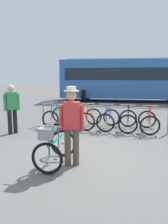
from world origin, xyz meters
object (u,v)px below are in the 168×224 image
pedestrian_with_backpack (11,106)px  bus_distant (130,78)px  racked_bike_red (148,121)px  racked_bike_teal (55,116)px  featured_bicycle (54,146)px  racked_bike_white (72,117)px  racked_bike_orange (90,118)px  racked_bike_blue (109,119)px  racked_bike_black (128,120)px  person_with_featured_bike (72,123)px

pedestrian_with_backpack → bus_distant: (2.58, 10.51, 0.80)m
racked_bike_red → pedestrian_with_backpack: size_ratio=0.71×
racked_bike_teal → pedestrian_with_backpack: pedestrian_with_backpack is taller
racked_bike_teal → racked_bike_red: 3.50m
featured_bicycle → racked_bike_white: bearing=105.7°
racked_bike_white → racked_bike_red: same height
racked_bike_orange → bus_distant: (0.34, 8.89, 1.37)m
racked_bike_orange → featured_bicycle: 3.66m
racked_bike_teal → bus_distant: size_ratio=0.11×
pedestrian_with_backpack → racked_bike_blue: bearing=29.3°
racked_bike_black → person_with_featured_bike: person_with_featured_bike is taller
bus_distant → racked_bike_orange: bearing=-92.2°
racked_bike_teal → racked_bike_orange: 1.40m
featured_bicycle → person_with_featured_bike: size_ratio=0.70×
racked_bike_blue → racked_bike_black: bearing=2.3°
racked_bike_black → person_with_featured_bike: bearing=-101.9°
racked_bike_blue → racked_bike_white: bearing=-177.7°
racked_bike_black → pedestrian_with_backpack: bearing=-155.3°
racked_bike_white → person_with_featured_bike: (1.35, -3.44, 0.58)m
person_with_featured_bike → pedestrian_with_backpack: size_ratio=1.05×
racked_bike_teal → featured_bicycle: bearing=-64.4°
racked_bike_orange → racked_bike_black: bearing=2.3°
racked_bike_white → featured_bicycle: 3.76m
racked_bike_teal → racked_bike_white: bearing=2.3°
person_with_featured_bike → featured_bicycle: bearing=-152.5°
bus_distant → racked_bike_blue: bearing=-87.7°
racked_bike_orange → racked_bike_red: same height
person_with_featured_bike → pedestrian_with_backpack: (-2.89, 1.85, -0.01)m
racked_bike_red → featured_bicycle: (-1.78, -3.73, 0.08)m
racked_bike_orange → racked_bike_blue: (0.70, 0.03, 0.00)m
racked_bike_black → featured_bicycle: 3.86m
racked_bike_teal → racked_bike_white: same height
racked_bike_blue → racked_bike_red: 1.40m
racked_bike_black → bus_distant: size_ratio=0.11×
featured_bicycle → person_with_featured_bike: person_with_featured_bike is taller
pedestrian_with_backpack → bus_distant: bearing=76.2°
racked_bike_orange → racked_bike_white: bearing=-177.7°
featured_bicycle → pedestrian_with_backpack: size_ratio=0.74×
person_with_featured_bike → pedestrian_with_backpack: bearing=147.4°
racked_bike_white → featured_bicycle: size_ratio=0.96×
racked_bike_teal → racked_bike_black: same height
racked_bike_white → pedestrian_with_backpack: bearing=-134.0°
racked_bike_orange → racked_bike_red: 2.10m
racked_bike_blue → racked_bike_red: (1.40, 0.06, -0.00)m
racked_bike_teal → bus_distant: (1.74, 8.94, 1.37)m
racked_bike_blue → featured_bicycle: 3.69m
racked_bike_blue → featured_bicycle: size_ratio=0.92×
racked_bike_blue → bus_distant: size_ratio=0.11×
racked_bike_orange → featured_bicycle: size_ratio=0.91×
racked_bike_teal → racked_bike_blue: (2.10, 0.09, 0.00)m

